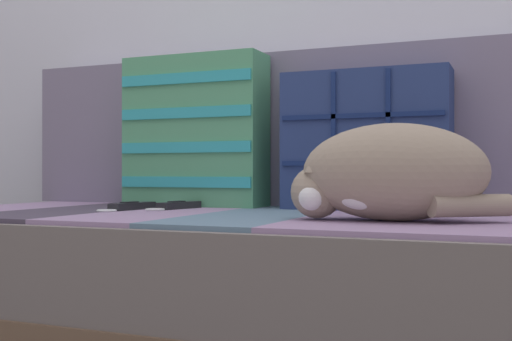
{
  "coord_description": "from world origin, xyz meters",
  "views": [
    {
      "loc": [
        0.43,
        -1.29,
        0.44
      ],
      "look_at": [
        -0.12,
        0.05,
        0.45
      ],
      "focal_mm": 45.0,
      "sensor_mm": 36.0,
      "label": 1
    }
  ],
  "objects_px": {
    "throw_pillow_quilted": "(366,140)",
    "game_remote_near": "(130,206)",
    "throw_pillow_striped": "(195,131)",
    "sleeping_cat": "(387,175)",
    "game_remote_far": "(177,206)",
    "couch": "(317,290)"
  },
  "relations": [
    {
      "from": "couch",
      "to": "game_remote_near",
      "type": "xyz_separation_m",
      "value": [
        -0.49,
        -0.02,
        0.18
      ]
    },
    {
      "from": "couch",
      "to": "throw_pillow_striped",
      "type": "distance_m",
      "value": 0.61
    },
    {
      "from": "throw_pillow_striped",
      "to": "game_remote_near",
      "type": "height_order",
      "value": "throw_pillow_striped"
    },
    {
      "from": "throw_pillow_striped",
      "to": "sleeping_cat",
      "type": "height_order",
      "value": "throw_pillow_striped"
    },
    {
      "from": "game_remote_near",
      "to": "game_remote_far",
      "type": "xyz_separation_m",
      "value": [
        0.09,
        0.08,
        -0.0
      ]
    },
    {
      "from": "throw_pillow_quilted",
      "to": "game_remote_near",
      "type": "distance_m",
      "value": 0.63
    },
    {
      "from": "throw_pillow_striped",
      "to": "game_remote_far",
      "type": "distance_m",
      "value": 0.26
    },
    {
      "from": "throw_pillow_striped",
      "to": "couch",
      "type": "bearing_deg",
      "value": -26.13
    },
    {
      "from": "couch",
      "to": "throw_pillow_quilted",
      "type": "relative_size",
      "value": 5.01
    },
    {
      "from": "sleeping_cat",
      "to": "game_remote_near",
      "type": "height_order",
      "value": "sleeping_cat"
    },
    {
      "from": "sleeping_cat",
      "to": "game_remote_far",
      "type": "relative_size",
      "value": 2.23
    },
    {
      "from": "sleeping_cat",
      "to": "game_remote_near",
      "type": "bearing_deg",
      "value": 169.5
    },
    {
      "from": "sleeping_cat",
      "to": "game_remote_near",
      "type": "relative_size",
      "value": 2.18
    },
    {
      "from": "throw_pillow_quilted",
      "to": "game_remote_far",
      "type": "relative_size",
      "value": 2.21
    },
    {
      "from": "throw_pillow_striped",
      "to": "game_remote_near",
      "type": "bearing_deg",
      "value": -105.48
    },
    {
      "from": "game_remote_far",
      "to": "throw_pillow_quilted",
      "type": "bearing_deg",
      "value": 18.16
    },
    {
      "from": "game_remote_near",
      "to": "couch",
      "type": "bearing_deg",
      "value": 2.75
    },
    {
      "from": "throw_pillow_quilted",
      "to": "throw_pillow_striped",
      "type": "relative_size",
      "value": 1.0
    },
    {
      "from": "couch",
      "to": "sleeping_cat",
      "type": "xyz_separation_m",
      "value": [
        0.19,
        -0.15,
        0.27
      ]
    },
    {
      "from": "couch",
      "to": "throw_pillow_quilted",
      "type": "bearing_deg",
      "value": 72.33
    },
    {
      "from": "throw_pillow_quilted",
      "to": "sleeping_cat",
      "type": "distance_m",
      "value": 0.39
    },
    {
      "from": "throw_pillow_striped",
      "to": "throw_pillow_quilted",
      "type": "bearing_deg",
      "value": 0.06
    }
  ]
}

